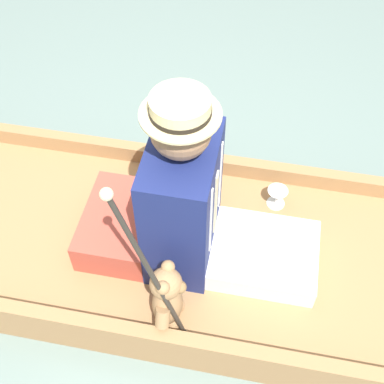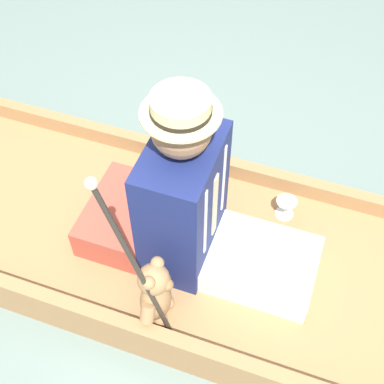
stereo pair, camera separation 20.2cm
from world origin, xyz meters
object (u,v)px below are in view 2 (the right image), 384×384
Objects in this scene: wine_glass at (286,205)px; walking_cane at (129,254)px; teddy_bear at (156,293)px; seated_person at (198,206)px.

walking_cane is at bearing -30.88° from wine_glass.
teddy_bear is 0.40× the size of walking_cane.
walking_cane is (0.75, -0.45, 0.44)m from wine_glass.
teddy_bear reaches higher than wine_glass.
seated_person reaches higher than teddy_bear.
walking_cane is (0.06, -0.06, 0.35)m from teddy_bear.
wine_glass is at bearing 150.66° from teddy_bear.
wine_glass is at bearing 149.12° from walking_cane.
seated_person is 0.40m from teddy_bear.
teddy_bear is (0.35, -0.06, -0.18)m from seated_person.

